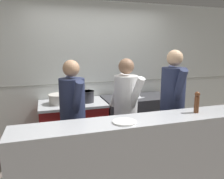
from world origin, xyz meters
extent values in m
cube|color=silver|center=(0.00, 1.50, 1.30)|extent=(8.00, 0.06, 2.60)
cube|color=gray|center=(0.00, 1.46, 1.15)|extent=(8.00, 0.00, 0.01)
cube|color=maroon|center=(-0.54, 1.10, 0.43)|extent=(1.06, 0.70, 0.85)
cube|color=#B7BABF|center=(-0.54, 1.10, 0.87)|extent=(1.08, 0.71, 0.04)
cube|color=#B7BABF|center=(-0.54, 0.76, 0.49)|extent=(0.95, 0.03, 0.10)
cube|color=#38383D|center=(0.63, 1.10, 0.45)|extent=(1.24, 0.65, 0.91)
cube|color=black|center=(0.63, 0.79, 0.05)|extent=(1.21, 0.04, 0.10)
cube|color=#B7BABF|center=(0.09, -0.28, 0.50)|extent=(2.91, 0.45, 0.99)
cylinder|color=beige|center=(-0.75, 1.08, 0.97)|extent=(0.32, 0.32, 0.16)
cylinder|color=beige|center=(-0.75, 1.08, 1.05)|extent=(0.34, 0.34, 0.01)
cylinder|color=#2D2D33|center=(-0.30, 1.05, 0.99)|extent=(0.23, 0.23, 0.19)
cylinder|color=#2D2D33|center=(-0.30, 1.05, 1.08)|extent=(0.24, 0.24, 0.01)
cone|color=#B7BABF|center=(0.57, 1.10, 0.95)|extent=(0.25, 0.25, 0.08)
cube|color=#B7BABF|center=(0.61, 0.97, 0.91)|extent=(0.25, 0.15, 0.01)
cube|color=black|center=(0.44, 0.88, 0.92)|extent=(0.11, 0.07, 0.02)
cylinder|color=white|center=(-0.16, -0.34, 1.00)|extent=(0.26, 0.26, 0.02)
cylinder|color=brown|center=(0.82, -0.26, 1.10)|extent=(0.06, 0.06, 0.21)
sphere|color=brown|center=(0.82, -0.26, 1.23)|extent=(0.07, 0.07, 0.07)
cube|color=black|center=(-0.63, 0.37, 0.38)|extent=(0.31, 0.23, 0.77)
cylinder|color=#262D4C|center=(-0.63, 0.37, 1.08)|extent=(0.39, 0.39, 0.63)
sphere|color=tan|center=(-0.63, 0.37, 1.53)|extent=(0.22, 0.22, 0.22)
cylinder|color=#262D4C|center=(-0.67, 0.56, 1.16)|extent=(0.16, 0.33, 0.53)
cylinder|color=#262D4C|center=(-0.59, 0.17, 1.16)|extent=(0.16, 0.33, 0.53)
cube|color=black|center=(0.12, 0.37, 0.38)|extent=(0.33, 0.26, 0.77)
cylinder|color=white|center=(0.12, 0.37, 1.09)|extent=(0.42, 0.42, 0.64)
sphere|color=#8C664C|center=(0.12, 0.37, 1.53)|extent=(0.22, 0.22, 0.22)
cylinder|color=white|center=(0.06, 0.56, 1.16)|extent=(0.20, 0.33, 0.53)
cylinder|color=white|center=(0.19, 0.18, 1.16)|extent=(0.20, 0.33, 0.53)
cube|color=black|center=(0.85, 0.31, 0.41)|extent=(0.34, 0.25, 0.82)
cylinder|color=#262D4C|center=(0.85, 0.31, 1.16)|extent=(0.42, 0.42, 0.68)
sphere|color=#D8AD84|center=(0.85, 0.31, 1.64)|extent=(0.23, 0.23, 0.23)
cylinder|color=#262D4C|center=(0.89, 0.52, 1.24)|extent=(0.17, 0.36, 0.57)
cylinder|color=#262D4C|center=(0.81, 0.10, 1.24)|extent=(0.17, 0.36, 0.57)
camera|label=1|loc=(-0.97, -2.43, 1.80)|focal=35.00mm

